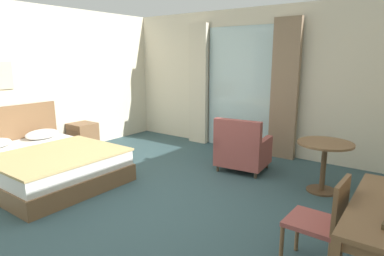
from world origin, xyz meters
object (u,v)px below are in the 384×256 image
(nightstand, at_px, (83,137))
(desk_chair, at_px, (323,219))
(bed, at_px, (43,163))
(armchair_by_window, at_px, (242,150))
(round_cafe_table, at_px, (324,155))

(nightstand, relative_size, desk_chair, 0.64)
(bed, bearing_deg, armchair_by_window, 44.28)
(bed, xyz_separation_m, armchair_by_window, (2.21, 2.15, 0.08))
(armchair_by_window, relative_size, round_cafe_table, 1.21)
(desk_chair, height_order, armchair_by_window, armchair_by_window)
(bed, relative_size, desk_chair, 2.48)
(armchair_by_window, bearing_deg, bed, -135.72)
(nightstand, bearing_deg, desk_chair, -12.50)
(bed, distance_m, round_cafe_table, 4.08)
(desk_chair, xyz_separation_m, armchair_by_window, (-1.78, 1.90, -0.15))
(nightstand, bearing_deg, round_cafe_table, 9.51)
(armchair_by_window, bearing_deg, desk_chair, -47.00)
(nightstand, bearing_deg, bed, -56.85)
(desk_chair, bearing_deg, armchair_by_window, 133.00)
(bed, bearing_deg, round_cafe_table, 30.41)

